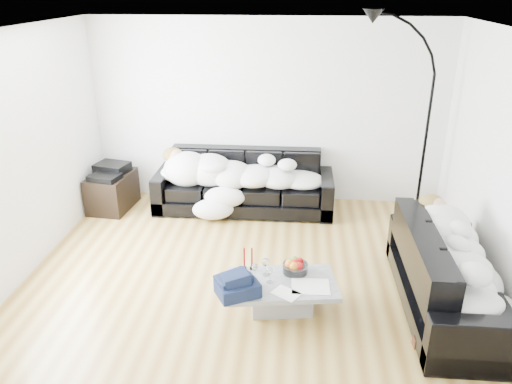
# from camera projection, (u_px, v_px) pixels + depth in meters

# --- Properties ---
(ground) EXTENTS (5.00, 5.00, 0.00)m
(ground) POSITION_uv_depth(u_px,v_px,m) (254.00, 278.00, 5.49)
(ground) COLOR olive
(ground) RESTS_ON ground
(wall_back) EXTENTS (5.00, 0.02, 2.60)m
(wall_back) POSITION_uv_depth(u_px,v_px,m) (268.00, 113.00, 7.05)
(wall_back) COLOR silver
(wall_back) RESTS_ON ground
(wall_left) EXTENTS (0.02, 4.50, 2.60)m
(wall_left) POSITION_uv_depth(u_px,v_px,m) (14.00, 160.00, 5.19)
(wall_left) COLOR silver
(wall_left) RESTS_ON ground
(wall_right) EXTENTS (0.02, 4.50, 2.60)m
(wall_right) POSITION_uv_depth(u_px,v_px,m) (512.00, 175.00, 4.79)
(wall_right) COLOR silver
(wall_right) RESTS_ON ground
(ceiling) EXTENTS (5.00, 5.00, 0.00)m
(ceiling) POSITION_uv_depth(u_px,v_px,m) (253.00, 31.00, 4.48)
(ceiling) COLOR white
(ceiling) RESTS_ON ground
(sofa_back) EXTENTS (2.49, 0.86, 0.81)m
(sofa_back) POSITION_uv_depth(u_px,v_px,m) (244.00, 182.00, 7.02)
(sofa_back) COLOR black
(sofa_back) RESTS_ON ground
(sofa_right) EXTENTS (0.87, 2.03, 0.82)m
(sofa_right) POSITION_uv_depth(u_px,v_px,m) (451.00, 272.00, 4.84)
(sofa_right) COLOR black
(sofa_right) RESTS_ON ground
(sleeper_back) EXTENTS (2.10, 0.73, 0.42)m
(sleeper_back) POSITION_uv_depth(u_px,v_px,m) (243.00, 168.00, 6.88)
(sleeper_back) COLOR silver
(sleeper_back) RESTS_ON sofa_back
(sleeper_right) EXTENTS (0.73, 1.74, 0.42)m
(sleeper_right) POSITION_uv_depth(u_px,v_px,m) (455.00, 252.00, 4.75)
(sleeper_right) COLOR silver
(sleeper_right) RESTS_ON sofa_right
(teal_cushion) EXTENTS (0.42, 0.38, 0.20)m
(teal_cushion) POSITION_uv_depth(u_px,v_px,m) (434.00, 215.00, 5.30)
(teal_cushion) COLOR #0B5132
(teal_cushion) RESTS_ON sofa_right
(coffee_table) EXTENTS (1.14, 0.77, 0.31)m
(coffee_table) POSITION_uv_depth(u_px,v_px,m) (281.00, 295.00, 4.92)
(coffee_table) COLOR #939699
(coffee_table) RESTS_ON ground
(fruit_bowl) EXTENTS (0.28, 0.28, 0.16)m
(fruit_bowl) POSITION_uv_depth(u_px,v_px,m) (295.00, 266.00, 4.99)
(fruit_bowl) COLOR white
(fruit_bowl) RESTS_ON coffee_table
(wine_glass_a) EXTENTS (0.10, 0.10, 0.19)m
(wine_glass_a) POSITION_uv_depth(u_px,v_px,m) (266.00, 267.00, 4.94)
(wine_glass_a) COLOR white
(wine_glass_a) RESTS_ON coffee_table
(wine_glass_b) EXTENTS (0.07, 0.07, 0.16)m
(wine_glass_b) POSITION_uv_depth(u_px,v_px,m) (255.00, 271.00, 4.89)
(wine_glass_b) COLOR white
(wine_glass_b) RESTS_ON coffee_table
(wine_glass_c) EXTENTS (0.09, 0.09, 0.16)m
(wine_glass_c) POSITION_uv_depth(u_px,v_px,m) (270.00, 275.00, 4.82)
(wine_glass_c) COLOR white
(wine_glass_c) RESTS_ON coffee_table
(candle_left) EXTENTS (0.05, 0.05, 0.24)m
(candle_left) POSITION_uv_depth(u_px,v_px,m) (244.00, 259.00, 5.03)
(candle_left) COLOR maroon
(candle_left) RESTS_ON coffee_table
(candle_right) EXTENTS (0.05, 0.05, 0.24)m
(candle_right) POSITION_uv_depth(u_px,v_px,m) (252.00, 259.00, 5.03)
(candle_right) COLOR maroon
(candle_right) RESTS_ON coffee_table
(newspaper_a) EXTENTS (0.37, 0.29, 0.01)m
(newspaper_a) POSITION_uv_depth(u_px,v_px,m) (311.00, 286.00, 4.78)
(newspaper_a) COLOR silver
(newspaper_a) RESTS_ON coffee_table
(newspaper_b) EXTENTS (0.30, 0.28, 0.01)m
(newspaper_b) POSITION_uv_depth(u_px,v_px,m) (286.00, 293.00, 4.67)
(newspaper_b) COLOR silver
(newspaper_b) RESTS_ON coffee_table
(navy_jacket) EXTENTS (0.49, 0.45, 0.20)m
(navy_jacket) POSITION_uv_depth(u_px,v_px,m) (238.00, 276.00, 4.62)
(navy_jacket) COLOR black
(navy_jacket) RESTS_ON coffee_table
(shoes) EXTENTS (0.48, 0.38, 0.10)m
(shoes) POSITION_uv_depth(u_px,v_px,m) (435.00, 338.00, 4.49)
(shoes) COLOR #472311
(shoes) RESTS_ON ground
(av_cabinet) EXTENTS (0.58, 0.79, 0.51)m
(av_cabinet) POSITION_uv_depth(u_px,v_px,m) (112.00, 191.00, 7.10)
(av_cabinet) COLOR black
(av_cabinet) RESTS_ON ground
(stereo) EXTENTS (0.51, 0.43, 0.13)m
(stereo) POSITION_uv_depth(u_px,v_px,m) (110.00, 170.00, 6.98)
(stereo) COLOR black
(stereo) RESTS_ON av_cabinet
(floor_lamp) EXTENTS (0.93, 0.65, 2.38)m
(floor_lamp) POSITION_uv_depth(u_px,v_px,m) (427.00, 133.00, 6.51)
(floor_lamp) COLOR black
(floor_lamp) RESTS_ON ground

